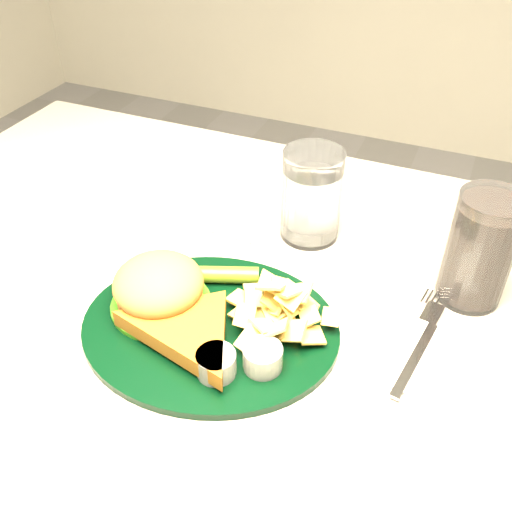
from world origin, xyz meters
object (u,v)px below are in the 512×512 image
(table, at_px, (243,459))
(dinner_plate, at_px, (209,309))
(cola_glass, at_px, (480,249))
(fork_napkin, at_px, (416,353))
(water_glass, at_px, (311,195))

(table, relative_size, dinner_plate, 3.96)
(cola_glass, distance_m, fork_napkin, 0.15)
(dinner_plate, relative_size, cola_glass, 2.08)
(cola_glass, xyz_separation_m, fork_napkin, (-0.04, -0.13, -0.07))
(table, xyz_separation_m, water_glass, (0.04, 0.15, 0.44))
(table, relative_size, water_glass, 9.14)
(dinner_plate, height_order, cola_glass, cola_glass)
(water_glass, bearing_deg, table, -104.80)
(dinner_plate, height_order, water_glass, water_glass)
(dinner_plate, bearing_deg, table, 75.69)
(table, bearing_deg, fork_napkin, -5.20)
(water_glass, bearing_deg, dinner_plate, -101.15)
(water_glass, distance_m, cola_glass, 0.23)
(table, distance_m, fork_napkin, 0.44)
(cola_glass, bearing_deg, fork_napkin, -107.25)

